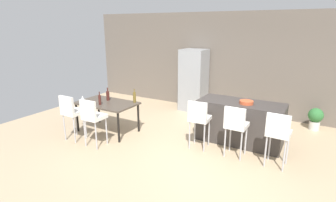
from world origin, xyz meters
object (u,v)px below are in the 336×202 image
(dining_chair_far, at_px, (92,115))
(wine_bottle_end, at_px, (108,95))
(refrigerator, at_px, (194,80))
(fruit_bowl, at_px, (246,102))
(bar_chair_left, at_px, (199,117))
(wine_glass_left, at_px, (83,98))
(bar_chair_right, at_px, (278,131))
(potted_plant, at_px, (315,117))
(kitchen_island, at_px, (240,122))
(bar_chair_middle, at_px, (236,124))
(wine_bottle_corner, at_px, (100,100))
(dining_chair_near, at_px, (71,111))
(wine_bottle_inner, at_px, (134,97))
(dining_table, at_px, (107,105))

(dining_chair_far, height_order, wine_bottle_end, wine_bottle_end)
(dining_chair_far, relative_size, refrigerator, 0.57)
(wine_bottle_end, height_order, fruit_bowl, wine_bottle_end)
(bar_chair_left, relative_size, wine_glass_left, 6.03)
(bar_chair_right, height_order, potted_plant, bar_chair_right)
(dining_chair_far, bearing_deg, wine_bottle_end, 114.00)
(wine_bottle_end, bearing_deg, potted_plant, 29.26)
(kitchen_island, relative_size, potted_plant, 3.26)
(bar_chair_middle, distance_m, wine_bottle_corner, 3.11)
(kitchen_island, relative_size, bar_chair_left, 1.73)
(bar_chair_right, xyz_separation_m, dining_chair_near, (-4.15, -1.03, 0.00))
(bar_chair_middle, xyz_separation_m, dining_chair_far, (-2.74, -1.03, 0.00))
(refrigerator, xyz_separation_m, fruit_bowl, (2.03, -1.74, 0.04))
(bar_chair_middle, bearing_deg, bar_chair_right, 0.00)
(dining_chair_far, bearing_deg, bar_chair_left, 27.61)
(wine_bottle_inner, relative_size, potted_plant, 0.59)
(bar_chair_left, xyz_separation_m, dining_chair_near, (-2.62, -1.03, 0.00))
(refrigerator, relative_size, fruit_bowl, 6.42)
(dining_table, height_order, fruit_bowl, fruit_bowl)
(bar_chair_right, xyz_separation_m, dining_table, (-3.83, -0.24, -0.02))
(bar_chair_right, bearing_deg, bar_chair_left, 180.00)
(bar_chair_left, relative_size, bar_chair_right, 1.00)
(bar_chair_left, height_order, wine_bottle_inner, wine_bottle_inner)
(wine_glass_left, xyz_separation_m, fruit_bowl, (3.54, 1.24, 0.09))
(dining_chair_near, bearing_deg, wine_bottle_end, 76.95)
(bar_chair_left, height_order, dining_table, bar_chair_left)
(kitchen_island, distance_m, refrigerator, 2.57)
(wine_glass_left, height_order, fruit_bowl, fruit_bowl)
(wine_bottle_end, bearing_deg, refrigerator, 65.67)
(refrigerator, bearing_deg, kitchen_island, -41.07)
(bar_chair_middle, bearing_deg, fruit_bowl, 89.63)
(bar_chair_left, distance_m, dining_chair_near, 2.81)
(wine_glass_left, bearing_deg, wine_bottle_inner, 31.18)
(fruit_bowl, bearing_deg, bar_chair_right, -42.16)
(dining_chair_far, relative_size, fruit_bowl, 3.66)
(wine_bottle_corner, relative_size, refrigerator, 0.17)
(kitchen_island, xyz_separation_m, refrigerator, (-1.91, 1.66, 0.46))
(wine_bottle_corner, xyz_separation_m, fruit_bowl, (3.08, 1.15, 0.10))
(refrigerator, bearing_deg, wine_bottle_inner, -101.05)
(dining_table, distance_m, fruit_bowl, 3.22)
(wine_bottle_corner, bearing_deg, dining_chair_near, -118.90)
(wine_bottle_corner, distance_m, refrigerator, 3.08)
(dining_table, relative_size, dining_chair_far, 1.35)
(dining_chair_far, height_order, wine_glass_left, dining_chair_far)
(wine_bottle_inner, bearing_deg, dining_chair_far, -102.99)
(bar_chair_left, height_order, wine_bottle_end, wine_bottle_end)
(wine_bottle_corner, height_order, fruit_bowl, wine_bottle_corner)
(bar_chair_right, distance_m, wine_glass_left, 4.34)
(kitchen_island, bearing_deg, wine_bottle_end, -164.29)
(dining_table, distance_m, dining_chair_near, 0.85)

